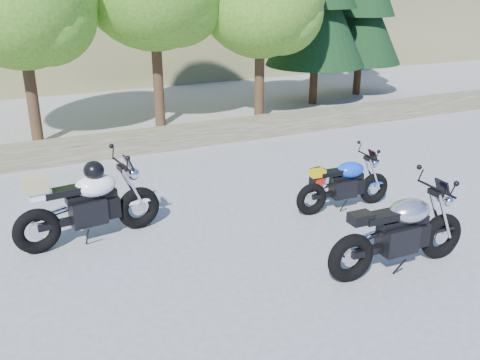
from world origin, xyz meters
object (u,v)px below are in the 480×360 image
(silver_bike, at_px, (400,233))
(white_bike, at_px, (88,203))
(backpack, at_px, (317,177))
(blue_bike, at_px, (345,184))

(silver_bike, distance_m, white_bike, 4.72)
(white_bike, bearing_deg, backpack, -0.84)
(blue_bike, bearing_deg, backpack, 82.71)
(backpack, bearing_deg, blue_bike, -105.81)
(white_bike, bearing_deg, blue_bike, -15.96)
(white_bike, distance_m, backpack, 4.62)
(white_bike, relative_size, backpack, 6.68)
(silver_bike, distance_m, backpack, 3.38)
(white_bike, bearing_deg, silver_bike, -43.03)
(silver_bike, bearing_deg, backpack, 78.10)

